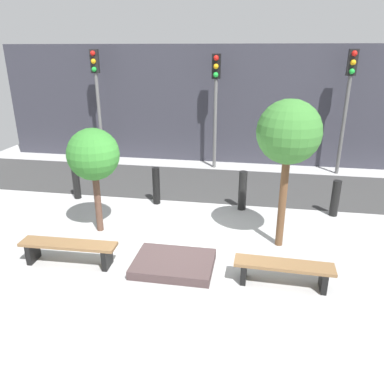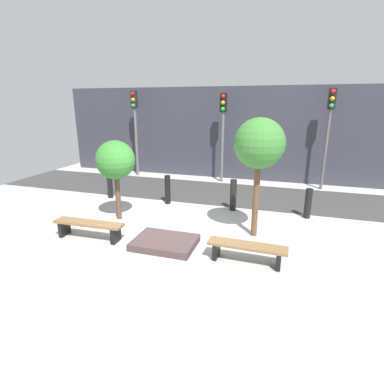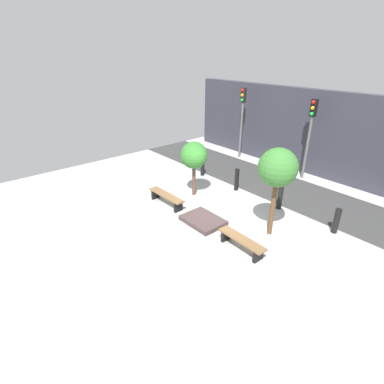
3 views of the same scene
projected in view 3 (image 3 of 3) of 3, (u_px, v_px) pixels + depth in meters
name	position (u px, v px, depth m)	size (l,w,h in m)	color
ground_plane	(216.00, 216.00, 11.58)	(18.00, 18.00, 0.00)	#A5A5A5
road_strip	(280.00, 187.00, 14.02)	(18.00, 3.08, 0.01)	#363636
building_facade	(319.00, 134.00, 14.76)	(16.20, 0.50, 4.14)	#33333D
bench_left	(166.00, 197.00, 12.33)	(1.91, 0.44, 0.46)	black
bench_right	(242.00, 242.00, 9.52)	(1.76, 0.45, 0.43)	black
planter_bed	(203.00, 220.00, 11.14)	(1.52, 1.13, 0.18)	#453535
tree_behind_left_bench	(194.00, 156.00, 12.57)	(1.14, 1.14, 2.40)	brown
tree_behind_right_bench	(278.00, 169.00, 9.48)	(1.27, 1.27, 3.10)	brown
bollard_far_left	(202.00, 166.00, 15.17)	(0.20, 0.20, 0.98)	black
bollard_left	(237.00, 180.00, 13.56)	(0.20, 0.20, 1.02)	black
bollard_center	(280.00, 197.00, 11.96)	(0.21, 0.21, 1.04)	black
bollard_right	(336.00, 221.00, 10.39)	(0.21, 0.21, 0.93)	black
traffic_light_west	(242.00, 111.00, 16.81)	(0.28, 0.27, 3.97)	#606060
traffic_light_mid_west	(311.00, 125.00, 13.95)	(0.28, 0.27, 3.83)	#5E5E5E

